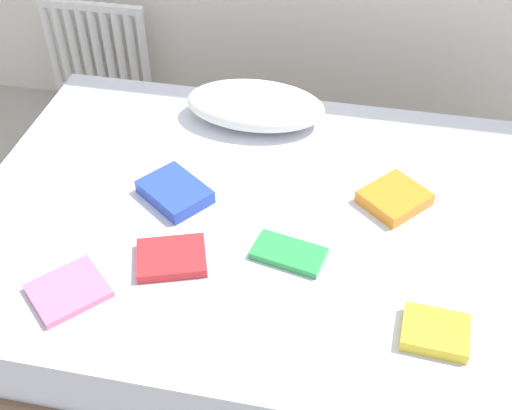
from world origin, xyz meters
TOP-DOWN VIEW (x-y plane):
  - ground_plane at (0.00, 0.00)m, footprint 8.00×8.00m
  - bed at (0.00, 0.00)m, footprint 2.00×1.50m
  - radiator at (-1.08, 1.20)m, footprint 0.56×0.04m
  - pillow at (-0.10, 0.54)m, footprint 0.56×0.32m
  - textbook_blue at (-0.28, 0.01)m, footprint 0.29×0.28m
  - textbook_red at (-0.21, -0.29)m, footprint 0.26×0.23m
  - textbook_orange at (0.47, 0.13)m, footprint 0.27×0.28m
  - textbook_yellow at (0.61, -0.42)m, footprint 0.19×0.16m
  - textbook_pink at (-0.47, -0.47)m, footprint 0.28×0.28m
  - textbook_green at (0.15, -0.19)m, footprint 0.25×0.17m

SIDE VIEW (x-z plane):
  - ground_plane at x=0.00m, z-range 0.00..0.00m
  - bed at x=0.00m, z-range 0.00..0.50m
  - radiator at x=-1.08m, z-range 0.10..0.62m
  - textbook_pink at x=-0.47m, z-range 0.50..0.52m
  - textbook_green at x=0.15m, z-range 0.50..0.53m
  - textbook_red at x=-0.21m, z-range 0.50..0.53m
  - textbook_yellow at x=0.61m, z-range 0.50..0.54m
  - textbook_orange at x=0.47m, z-range 0.50..0.55m
  - textbook_blue at x=-0.28m, z-range 0.50..0.55m
  - pillow at x=-0.10m, z-range 0.50..0.64m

